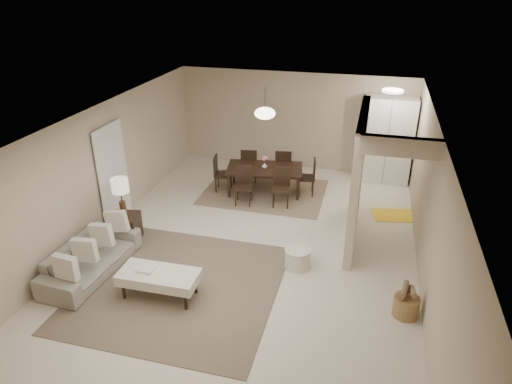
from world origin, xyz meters
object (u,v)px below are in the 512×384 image
(side_table, at_px, (126,228))
(dining_table, at_px, (264,180))
(sofa, at_px, (91,258))
(ottoman_bench, at_px, (159,277))
(round_pouf, at_px, (297,258))
(wicker_basket, at_px, (406,306))
(pantry_cabinet, at_px, (387,140))

(side_table, bearing_deg, dining_table, 53.52)
(sofa, distance_m, side_table, 1.09)
(ottoman_bench, relative_size, round_pouf, 2.76)
(wicker_basket, bearing_deg, pantry_cabinet, 94.50)
(sofa, relative_size, dining_table, 1.14)
(ottoman_bench, bearing_deg, sofa, 166.95)
(sofa, relative_size, wicker_basket, 5.15)
(ottoman_bench, bearing_deg, round_pouf, 33.29)
(wicker_basket, height_order, dining_table, dining_table)
(side_table, relative_size, wicker_basket, 1.42)
(pantry_cabinet, bearing_deg, wicker_basket, -85.50)
(pantry_cabinet, distance_m, round_pouf, 4.56)
(round_pouf, height_order, dining_table, dining_table)
(sofa, distance_m, round_pouf, 3.56)
(ottoman_bench, bearing_deg, wicker_basket, 6.83)
(pantry_cabinet, relative_size, round_pouf, 4.56)
(sofa, relative_size, ottoman_bench, 1.56)
(sofa, height_order, ottoman_bench, sofa)
(pantry_cabinet, xyz_separation_m, round_pouf, (-1.40, -4.25, -0.87))
(pantry_cabinet, xyz_separation_m, sofa, (-4.80, -5.31, -0.76))
(pantry_cabinet, height_order, ottoman_bench, pantry_cabinet)
(pantry_cabinet, bearing_deg, ottoman_bench, -121.14)
(pantry_cabinet, distance_m, side_table, 6.40)
(side_table, bearing_deg, pantry_cabinet, 41.60)
(side_table, relative_size, round_pouf, 1.19)
(ottoman_bench, distance_m, round_pouf, 2.41)
(ottoman_bench, relative_size, dining_table, 0.73)
(ottoman_bench, xyz_separation_m, round_pouf, (1.98, 1.36, -0.18))
(pantry_cabinet, relative_size, sofa, 1.06)
(dining_table, bearing_deg, ottoman_bench, -108.77)
(ottoman_bench, bearing_deg, pantry_cabinet, 57.79)
(side_table, distance_m, dining_table, 3.46)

